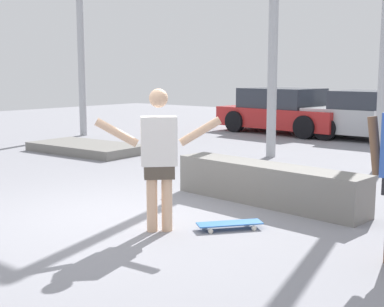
% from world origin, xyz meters
% --- Properties ---
extents(ground_plane, '(36.00, 36.00, 0.00)m').
position_xyz_m(ground_plane, '(0.00, 0.00, 0.00)').
color(ground_plane, gray).
extents(skateboarder, '(1.02, 1.08, 1.60)m').
position_xyz_m(skateboarder, '(0.69, -0.04, 0.89)').
color(skateboarder, '#DBAD89').
rests_on(skateboarder, ground_plane).
extents(skateboard, '(0.62, 0.72, 0.08)m').
position_xyz_m(skateboard, '(1.26, 0.52, 0.06)').
color(skateboard, '#2D66B2').
rests_on(skateboard, ground_plane).
extents(grind_box, '(2.87, 0.74, 0.54)m').
position_xyz_m(grind_box, '(0.95, 1.84, 0.27)').
color(grind_box, slate).
rests_on(grind_box, ground_plane).
extents(manual_pad, '(2.71, 1.48, 0.19)m').
position_xyz_m(manual_pad, '(-4.72, 3.36, 0.10)').
color(manual_pad, slate).
rests_on(manual_pad, ground_plane).
extents(parked_car_red, '(4.11, 2.21, 1.32)m').
position_xyz_m(parked_car_red, '(-3.28, 9.63, 0.63)').
color(parked_car_red, red).
rests_on(parked_car_red, ground_plane).
extents(parked_car_silver, '(3.99, 2.02, 1.30)m').
position_xyz_m(parked_car_silver, '(-0.35, 9.67, 0.63)').
color(parked_car_silver, '#B7BABF').
rests_on(parked_car_silver, ground_plane).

